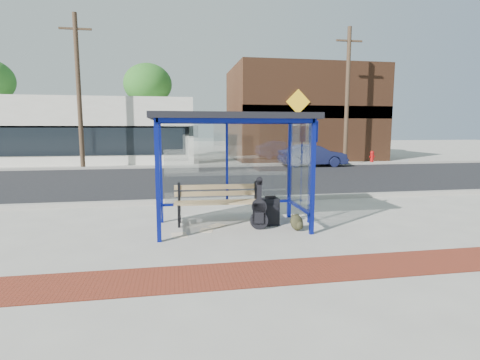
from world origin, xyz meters
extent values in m
plane|color=#B2ADA0|center=(0.00, 0.00, 0.00)|extent=(120.00, 120.00, 0.00)
cube|color=maroon|center=(0.00, -2.60, 0.01)|extent=(60.00, 1.00, 0.01)
cube|color=gray|center=(0.00, 2.90, 0.06)|extent=(60.00, 0.25, 0.12)
cube|color=black|center=(0.00, 8.00, 0.00)|extent=(60.00, 10.00, 0.00)
cube|color=gray|center=(0.00, 13.10, 0.06)|extent=(60.00, 0.25, 0.12)
cube|color=#B2ADA0|center=(0.00, 15.00, 0.00)|extent=(60.00, 4.00, 0.01)
cube|color=navy|center=(-1.50, -0.75, 1.15)|extent=(0.08, 0.08, 2.30)
cube|color=navy|center=(1.50, -0.75, 1.15)|extent=(0.08, 0.08, 2.30)
cube|color=navy|center=(-1.50, 0.75, 1.15)|extent=(0.08, 0.08, 2.30)
cube|color=navy|center=(1.50, 0.75, 1.15)|extent=(0.08, 0.08, 2.30)
cube|color=navy|center=(0.00, 0.75, 2.26)|extent=(3.00, 0.08, 0.08)
cube|color=navy|center=(0.00, -0.75, 2.26)|extent=(3.00, 0.08, 0.08)
cube|color=navy|center=(-1.50, 0.00, 2.26)|extent=(0.08, 1.50, 0.08)
cube|color=navy|center=(1.50, 0.00, 2.26)|extent=(0.08, 1.50, 0.08)
cube|color=navy|center=(0.00, 0.75, 0.40)|extent=(3.00, 0.08, 0.06)
cube|color=navy|center=(-1.50, 0.00, 0.40)|extent=(0.08, 1.50, 0.06)
cube|color=navy|center=(1.50, 0.00, 0.40)|extent=(0.08, 1.50, 0.06)
cube|color=navy|center=(0.00, 0.75, 1.35)|extent=(0.05, 0.05, 1.90)
cube|color=silver|center=(0.00, 0.75, 1.31)|extent=(2.84, 0.01, 1.82)
cube|color=silver|center=(-1.50, 0.00, 1.31)|extent=(0.02, 1.34, 1.82)
cube|color=silver|center=(1.50, 0.00, 1.31)|extent=(0.02, 1.34, 1.82)
cube|color=black|center=(0.00, 0.00, 2.36)|extent=(3.30, 1.80, 0.12)
cube|color=silver|center=(-9.00, 18.00, 2.00)|extent=(18.00, 6.00, 4.00)
cube|color=black|center=(-9.00, 15.05, 2.00)|extent=(18.00, 0.10, 0.60)
cube|color=black|center=(-9.00, 14.98, 1.40)|extent=(17.00, 0.04, 1.60)
cube|color=#59331E|center=(8.00, 18.50, 3.20)|extent=(10.00, 7.00, 6.40)
cube|color=black|center=(8.00, 15.05, 3.20)|extent=(10.00, 0.10, 0.80)
cube|color=yellow|center=(6.50, 14.95, 3.80)|extent=(1.56, 0.06, 1.56)
cylinder|color=#4C3826|center=(-3.00, 22.00, 2.50)|extent=(0.36, 0.36, 5.00)
ellipsoid|color=#21631C|center=(-3.00, 22.00, 5.50)|extent=(3.60, 3.60, 3.06)
cylinder|color=#4C3826|center=(12.50, 22.00, 2.50)|extent=(0.36, 0.36, 5.00)
ellipsoid|color=#21631C|center=(12.50, 22.00, 5.50)|extent=(3.60, 3.60, 3.06)
cylinder|color=#4C3826|center=(-6.00, 13.40, 4.00)|extent=(0.24, 0.24, 8.00)
cube|color=#4C3826|center=(-6.00, 13.40, 7.20)|extent=(1.60, 0.10, 0.10)
cylinder|color=#4C3826|center=(9.00, 13.40, 4.00)|extent=(0.24, 0.24, 8.00)
cube|color=#4C3826|center=(9.00, 13.40, 7.20)|extent=(1.60, 0.10, 0.10)
cube|color=black|center=(-1.12, 0.23, 0.24)|extent=(0.06, 0.06, 0.49)
cube|color=black|center=(-1.10, 0.65, 0.46)|extent=(0.06, 0.06, 0.92)
cube|color=black|center=(-1.11, 0.44, 0.24)|extent=(0.07, 0.44, 0.05)
cube|color=black|center=(0.62, 0.15, 0.24)|extent=(0.06, 0.06, 0.49)
cube|color=black|center=(0.64, 0.57, 0.46)|extent=(0.06, 0.06, 0.92)
cube|color=black|center=(0.63, 0.36, 0.24)|extent=(0.07, 0.44, 0.05)
cube|color=tan|center=(-0.25, 0.22, 0.49)|extent=(1.96, 0.19, 0.04)
cube|color=tan|center=(-0.24, 0.34, 0.49)|extent=(1.96, 0.19, 0.04)
cube|color=tan|center=(-0.24, 0.46, 0.49)|extent=(1.96, 0.19, 0.04)
cube|color=tan|center=(-0.23, 0.58, 0.49)|extent=(1.96, 0.19, 0.04)
cube|color=tan|center=(-0.23, 0.62, 0.65)|extent=(1.95, 0.12, 0.11)
cube|color=tan|center=(-0.23, 0.62, 0.80)|extent=(1.95, 0.12, 0.11)
cylinder|color=black|center=(0.55, -0.20, 0.19)|extent=(0.40, 0.19, 0.38)
cylinder|color=black|center=(0.55, -0.20, 0.49)|extent=(0.34, 0.18, 0.32)
cube|color=black|center=(0.55, -0.20, 0.34)|extent=(0.29, 0.17, 0.45)
cube|color=black|center=(0.55, -0.20, 0.80)|extent=(0.12, 0.11, 0.45)
cube|color=black|center=(0.55, -0.20, 1.00)|extent=(0.15, 0.12, 0.09)
cube|color=black|center=(0.86, 0.09, 0.31)|extent=(0.38, 0.25, 0.59)
cylinder|color=black|center=(0.72, 0.08, 0.03)|extent=(0.06, 0.22, 0.05)
cylinder|color=black|center=(1.00, 0.09, 0.03)|extent=(0.06, 0.22, 0.05)
cube|color=black|center=(0.86, 0.09, 0.63)|extent=(0.24, 0.05, 0.04)
cube|color=black|center=(0.86, -0.04, 0.32)|extent=(0.30, 0.02, 0.32)
ellipsoid|color=#292817|center=(1.30, -0.43, 0.17)|extent=(0.34, 0.29, 0.34)
ellipsoid|color=#292817|center=(1.34, -0.53, 0.12)|extent=(0.19, 0.16, 0.18)
cube|color=#292817|center=(1.29, -0.41, 0.33)|extent=(0.10, 0.07, 0.03)
cube|color=navy|center=(1.80, 0.16, 1.23)|extent=(0.09, 0.09, 2.47)
cube|color=navy|center=(1.84, 0.17, 2.05)|extent=(0.10, 0.30, 0.46)
cube|color=white|center=(-0.56, -0.11, 0.00)|extent=(0.35, 0.40, 0.01)
cube|color=white|center=(-1.12, -0.37, 0.00)|extent=(0.33, 0.41, 0.01)
cube|color=white|center=(-0.30, 0.24, 0.00)|extent=(0.44, 0.44, 0.01)
imported|color=#171C42|center=(6.59, 12.50, 0.63)|extent=(3.87, 1.52, 1.26)
cylinder|color=#AD0C0C|center=(11.00, 13.78, 0.31)|extent=(0.21, 0.21, 0.63)
sphere|color=#AD0C0C|center=(11.00, 13.78, 0.66)|extent=(0.23, 0.23, 0.23)
cylinder|color=#AD0C0C|center=(11.00, 13.78, 0.42)|extent=(0.34, 0.13, 0.10)
camera|label=1|loc=(-1.20, -7.72, 2.09)|focal=28.00mm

